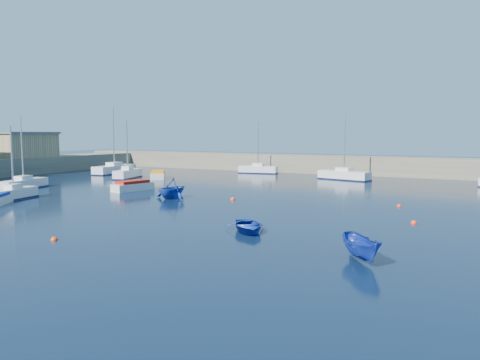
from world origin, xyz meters
The scene contains 18 objects.
ground centered at (0.00, 0.00, 0.00)m, with size 220.00×220.00×0.00m, color black.
back_wall centered at (0.00, 46.00, 1.30)m, with size 96.00×4.50×2.60m, color #706855.
brick_shed_a centered at (-42.00, 24.00, 4.10)m, with size 6.00×8.00×3.40m, color #A08A5D.
sailboat_1 centered at (-19.14, 5.71, 0.55)m, with size 2.39×4.99×6.51m.
sailboat_2 centered at (-25.50, 11.51, 0.56)m, with size 2.75×5.99×7.65m.
sailboat_3 centered at (-23.84, 25.81, 0.65)m, with size 2.94×5.70×7.46m.
sailboat_4 centered at (-30.58, 30.55, 0.66)m, with size 2.67×7.68×9.87m.
sailboat_5 centered at (-12.21, 40.93, 0.60)m, with size 5.87×2.56×7.61m.
sailboat_6 centered at (1.72, 37.25, 0.63)m, with size 6.93×3.46×8.80m.
motorboat_1 centered at (-14.11, 15.63, 0.51)m, with size 2.38×4.61×1.08m.
motorboat_2 centered at (-20.34, 27.69, 0.47)m, with size 4.21×4.99×1.01m.
dinghy_center centered at (5.41, 3.38, 0.35)m, with size 2.39×3.35×0.69m, color #16329E.
dinghy_left centered at (-7.24, 12.97, 0.93)m, with size 3.03×3.51×1.85m, color #16329E.
dinghy_right centered at (12.96, 0.11, 0.60)m, with size 1.17×3.10×1.20m, color #16329E.
buoy_0 centered at (-2.98, -3.60, 0.00)m, with size 0.39×0.39×0.39m, color #FF3B0D.
buoy_1 centered at (11.67, 17.89, 0.00)m, with size 0.38×0.38×0.38m, color red.
buoy_2 centered at (13.76, 10.85, 0.00)m, with size 0.40×0.40×0.40m, color #FF3B0D.
buoy_3 centered at (-1.99, 14.86, 0.00)m, with size 0.46×0.46×0.46m, color #FF3B0D.
Camera 1 is at (17.95, -21.01, 5.83)m, focal length 35.00 mm.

